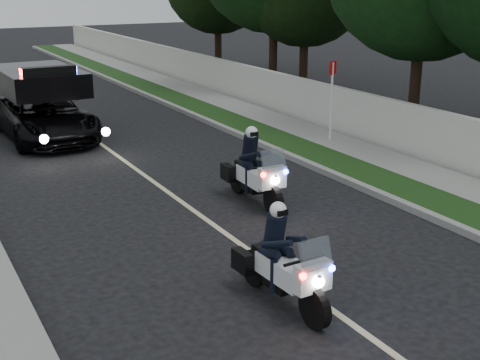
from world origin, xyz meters
name	(u,v)px	position (x,y,z in m)	size (l,w,h in m)	color
ground	(304,290)	(0.00, 0.00, 0.00)	(120.00, 120.00, 0.00)	black
curb_right	(235,133)	(4.10, 10.00, 0.07)	(0.20, 60.00, 0.15)	gray
grass_verge	(254,130)	(4.80, 10.00, 0.08)	(1.20, 60.00, 0.16)	#193814
sidewalk_right	(288,126)	(6.10, 10.00, 0.08)	(1.40, 60.00, 0.16)	gray
property_wall	(314,103)	(7.10, 10.00, 0.75)	(0.22, 60.00, 1.50)	beige
lane_marking	(110,151)	(0.00, 10.00, 0.00)	(0.12, 50.00, 0.01)	#BFB78C
police_moto_left	(281,304)	(-0.57, -0.22, 0.00)	(0.67, 1.93, 1.64)	silver
police_moto_right	(254,203)	(1.39, 4.05, 0.00)	(0.71, 2.03, 1.73)	silver
police_suv	(47,139)	(-1.28, 12.38, 0.00)	(2.39, 5.17, 2.51)	black
sign_post	(330,145)	(6.00, 7.54, 0.00)	(0.40, 0.40, 2.57)	red
tree_right_b	(411,130)	(9.53, 7.85, 0.00)	(6.22, 6.22, 10.37)	#143812
tree_right_c	(303,94)	(10.21, 15.25, 0.00)	(5.53, 5.53, 9.22)	black
tree_right_d	(273,91)	(9.47, 16.53, 0.00)	(6.88, 6.88, 11.47)	#163913
tree_right_e	(218,72)	(10.04, 22.92, 0.00)	(5.46, 5.46, 9.11)	black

